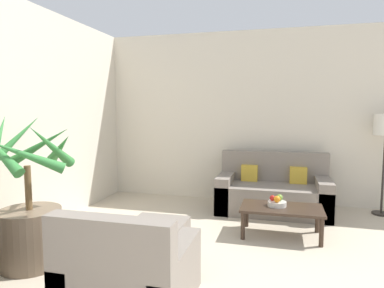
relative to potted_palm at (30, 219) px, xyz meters
name	(u,v)px	position (x,y,z in m)	size (l,w,h in m)	color
wall_back	(326,118)	(2.93, 2.88, 0.90)	(8.54, 0.06, 2.70)	beige
potted_palm	(30,219)	(0.00, 0.00, 0.00)	(0.86, 0.95, 1.45)	brown
sofa_loveseat	(273,193)	(2.18, 2.33, -0.18)	(1.56, 0.79, 0.84)	gray
coffee_table	(281,211)	(2.30, 1.37, -0.15)	(0.93, 0.53, 0.35)	#38281E
fruit_bowl	(277,204)	(2.25, 1.39, -0.08)	(0.21, 0.21, 0.06)	beige
apple_red	(272,198)	(2.19, 1.40, -0.02)	(0.07, 0.07, 0.07)	red
apple_green	(279,198)	(2.27, 1.43, -0.01)	(0.08, 0.08, 0.08)	olive
orange_fruit	(277,199)	(2.24, 1.35, -0.01)	(0.08, 0.08, 0.08)	orange
armchair	(129,273)	(1.19, -0.38, -0.20)	(0.90, 0.82, 0.78)	gray
ottoman	(158,241)	(1.12, 0.40, -0.26)	(0.53, 0.51, 0.39)	gray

